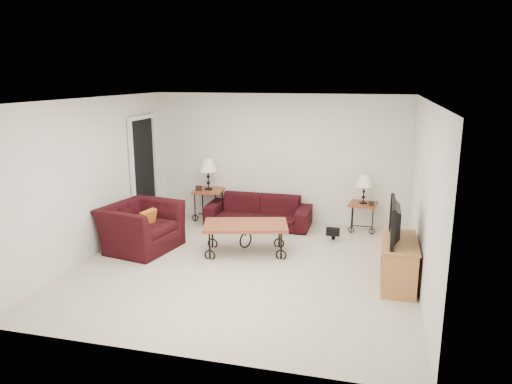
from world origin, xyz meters
TOP-DOWN VIEW (x-y plane):
  - ground at (0.00, 0.00)m, footprint 5.00×5.00m
  - wall_back at (0.00, 2.50)m, footprint 5.00×0.02m
  - wall_front at (0.00, -2.50)m, footprint 5.00×0.02m
  - wall_left at (-2.50, 0.00)m, footprint 0.02×5.00m
  - wall_right at (2.50, 0.00)m, footprint 0.02×5.00m
  - ceiling at (0.00, 0.00)m, footprint 5.00×5.00m
  - doorway at (-2.47, 1.65)m, footprint 0.08×0.94m
  - sofa at (-0.29, 2.02)m, footprint 1.99×0.78m
  - side_table_left at (-1.36, 2.20)m, footprint 0.64×0.64m
  - side_table_right at (1.66, 2.20)m, footprint 0.55×0.55m
  - lamp_left at (-1.36, 2.20)m, footprint 0.39×0.39m
  - lamp_right at (1.66, 2.20)m, footprint 0.34×0.34m
  - photo_frame_left at (-1.51, 2.05)m, footprint 0.12×0.05m
  - photo_frame_right at (1.81, 2.05)m, footprint 0.11×0.05m
  - coffee_table at (-0.14, 0.55)m, footprint 1.48×1.04m
  - armchair at (-1.88, 0.31)m, footprint 1.23×1.35m
  - throw_pillow at (-1.73, 0.26)m, footprint 0.16×0.36m
  - tv_stand at (2.23, -0.10)m, footprint 0.44×1.07m
  - television at (2.21, -0.10)m, footprint 0.13×0.96m
  - backpack at (1.19, 1.55)m, footprint 0.42×0.36m

SIDE VIEW (x-z plane):
  - ground at x=0.00m, z-range 0.00..0.00m
  - backpack at x=1.19m, z-range 0.00..0.47m
  - coffee_table at x=-0.14m, z-range 0.00..0.50m
  - side_table_right at x=1.66m, z-range 0.00..0.53m
  - sofa at x=-0.29m, z-range 0.00..0.58m
  - side_table_left at x=-1.36m, z-range 0.00..0.62m
  - tv_stand at x=2.23m, z-range 0.00..0.64m
  - armchair at x=-1.88m, z-range 0.00..0.76m
  - throw_pillow at x=-1.73m, z-range 0.35..0.69m
  - photo_frame_right at x=1.81m, z-range 0.53..0.62m
  - photo_frame_left at x=-1.51m, z-range 0.62..0.72m
  - lamp_right at x=1.66m, z-range 0.53..1.07m
  - television at x=2.21m, z-range 0.64..1.19m
  - lamp_left at x=-1.36m, z-range 0.62..1.24m
  - doorway at x=-2.47m, z-range 0.00..2.04m
  - wall_back at x=0.00m, z-range 0.00..2.50m
  - wall_front at x=0.00m, z-range 0.00..2.50m
  - wall_left at x=-2.50m, z-range 0.00..2.50m
  - wall_right at x=2.50m, z-range 0.00..2.50m
  - ceiling at x=0.00m, z-range 2.50..2.50m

